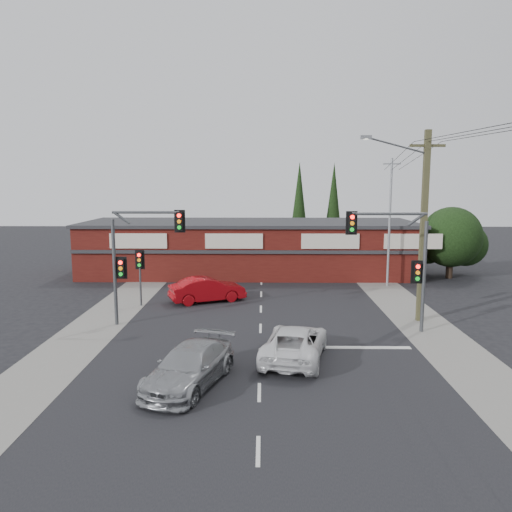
{
  "coord_description": "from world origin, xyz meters",
  "views": [
    {
      "loc": [
        0.13,
        -23.07,
        7.38
      ],
      "look_at": [
        -0.25,
        3.0,
        3.49
      ],
      "focal_mm": 35.0,
      "sensor_mm": 36.0,
      "label": 1
    }
  ],
  "objects_px": {
    "white_suv": "(295,343)",
    "silver_suv": "(190,366)",
    "shop_building": "(249,247)",
    "red_sedan": "(207,290)",
    "utility_pole": "(421,220)"
  },
  "relations": [
    {
      "from": "white_suv",
      "to": "utility_pole",
      "type": "relative_size",
      "value": 0.51
    },
    {
      "from": "shop_building",
      "to": "red_sedan",
      "type": "bearing_deg",
      "value": -103.28
    },
    {
      "from": "silver_suv",
      "to": "shop_building",
      "type": "xyz_separation_m",
      "value": [
        1.55,
        22.76,
        1.41
      ]
    },
    {
      "from": "silver_suv",
      "to": "utility_pole",
      "type": "bearing_deg",
      "value": 56.51
    },
    {
      "from": "shop_building",
      "to": "white_suv",
      "type": "bearing_deg",
      "value": -82.97
    },
    {
      "from": "utility_pole",
      "to": "white_suv",
      "type": "bearing_deg",
      "value": -139.3
    },
    {
      "from": "red_sedan",
      "to": "shop_building",
      "type": "height_order",
      "value": "shop_building"
    },
    {
      "from": "white_suv",
      "to": "red_sedan",
      "type": "relative_size",
      "value": 1.09
    },
    {
      "from": "white_suv",
      "to": "red_sedan",
      "type": "height_order",
      "value": "red_sedan"
    },
    {
      "from": "silver_suv",
      "to": "red_sedan",
      "type": "distance_m",
      "value": 12.9
    },
    {
      "from": "red_sedan",
      "to": "utility_pole",
      "type": "distance_m",
      "value": 13.23
    },
    {
      "from": "white_suv",
      "to": "silver_suv",
      "type": "relative_size",
      "value": 1.02
    },
    {
      "from": "shop_building",
      "to": "utility_pole",
      "type": "xyz_separation_m",
      "value": [
        9.36,
        -14.0,
        3.26
      ]
    },
    {
      "from": "white_suv",
      "to": "shop_building",
      "type": "distance_m",
      "value": 20.14
    },
    {
      "from": "silver_suv",
      "to": "shop_building",
      "type": "height_order",
      "value": "shop_building"
    }
  ]
}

